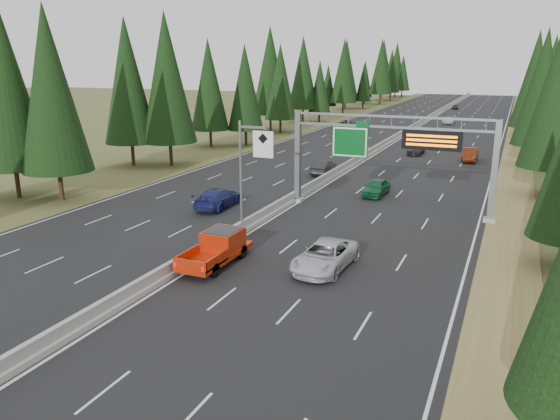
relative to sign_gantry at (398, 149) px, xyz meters
The scene contains 18 objects.
road 46.29m from the sign_gantry, 101.18° to the left, with size 32.00×260.00×0.08m, color black.
shoulder_right 46.28m from the sign_gantry, 78.86° to the left, with size 3.60×260.00×0.06m, color olive.
shoulder_left 52.70m from the sign_gantry, 120.63° to the left, with size 3.60×260.00×0.06m, color #454F25.
median_barrier 46.25m from the sign_gantry, 101.18° to the left, with size 0.70×260.00×0.85m.
sign_gantry is the anchor object (origin of this frame).
hov_sign_pole 12.96m from the sign_gantry, 130.04° to the right, with size 2.80×0.50×8.00m.
tree_row_left 49.64m from the sign_gantry, 128.78° to the left, with size 11.77×237.93×18.86m.
silver_minivan 14.96m from the sign_gantry, 94.58° to the right, with size 2.64×5.72×1.59m, color silver.
red_pickup 17.89m from the sign_gantry, 115.22° to the right, with size 2.13×5.95×1.94m.
car_ahead_green 7.32m from the sign_gantry, 118.52° to the left, with size 1.80×4.47×1.52m, color #13562E.
car_ahead_dkred 27.87m from the sign_gantry, 82.53° to the left, with size 1.71×4.90×1.62m, color #521C0B.
car_ahead_dkgrey 30.50m from the sign_gantry, 96.58° to the left, with size 1.85×4.56×1.32m, color black.
car_ahead_white 69.89m from the sign_gantry, 93.29° to the left, with size 2.26×4.89×1.36m, color silver.
car_ahead_far 106.37m from the sign_gantry, 93.55° to the left, with size 1.50×3.73×1.27m, color black.
car_onc_near 16.89m from the sign_gantry, 129.71° to the left, with size 1.68×4.83×1.59m, color black.
car_onc_blue 15.28m from the sign_gantry, 162.70° to the right, with size 2.30×5.65×1.64m, color navy.
car_onc_white 29.76m from the sign_gantry, 110.73° to the left, with size 1.83×4.55×1.55m, color white.
car_onc_far 58.64m from the sign_gantry, 110.50° to the left, with size 2.48×5.38×1.49m, color black.
Camera 1 is at (17.35, -8.27, 11.96)m, focal length 35.00 mm.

